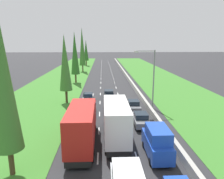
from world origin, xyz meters
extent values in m
plane|color=#28282B|center=(0.00, 60.00, 0.00)|extent=(300.00, 300.00, 0.00)
cube|color=#387528|center=(-12.65, 60.00, 0.02)|extent=(14.00, 140.00, 0.04)
cube|color=#387528|center=(14.35, 60.00, 0.02)|extent=(14.00, 140.00, 0.04)
cube|color=#9E9B93|center=(5.70, 60.00, 0.42)|extent=(0.44, 120.00, 0.85)
cube|color=white|center=(-1.75, 15.00, 0.01)|extent=(0.14, 2.00, 0.01)
cube|color=white|center=(-1.75, 21.00, 0.01)|extent=(0.14, 2.00, 0.01)
cube|color=white|center=(-1.75, 27.00, 0.01)|extent=(0.14, 2.00, 0.01)
cube|color=white|center=(-1.75, 33.00, 0.01)|extent=(0.14, 2.00, 0.01)
cube|color=white|center=(-1.75, 39.00, 0.01)|extent=(0.14, 2.00, 0.01)
cube|color=white|center=(-1.75, 45.00, 0.01)|extent=(0.14, 2.00, 0.01)
cube|color=white|center=(-1.75, 51.00, 0.01)|extent=(0.14, 2.00, 0.01)
cube|color=white|center=(-1.75, 57.00, 0.01)|extent=(0.14, 2.00, 0.01)
cube|color=white|center=(-1.75, 63.00, 0.01)|extent=(0.14, 2.00, 0.01)
cube|color=white|center=(-1.75, 69.00, 0.01)|extent=(0.14, 2.00, 0.01)
cube|color=white|center=(-1.75, 75.00, 0.01)|extent=(0.14, 2.00, 0.01)
cube|color=white|center=(-1.75, 81.00, 0.01)|extent=(0.14, 2.00, 0.01)
cube|color=white|center=(-1.75, 87.00, 0.01)|extent=(0.14, 2.00, 0.01)
cube|color=white|center=(-1.75, 93.00, 0.01)|extent=(0.14, 2.00, 0.01)
cube|color=white|center=(-1.75, 99.00, 0.01)|extent=(0.14, 2.00, 0.01)
cube|color=white|center=(-1.75, 105.00, 0.01)|extent=(0.14, 2.00, 0.01)
cube|color=white|center=(-1.75, 111.00, 0.01)|extent=(0.14, 2.00, 0.01)
cube|color=white|center=(-1.75, 117.00, 0.01)|extent=(0.14, 2.00, 0.01)
cube|color=white|center=(1.75, 15.00, 0.01)|extent=(0.14, 2.00, 0.01)
cube|color=white|center=(1.75, 21.00, 0.01)|extent=(0.14, 2.00, 0.01)
cube|color=white|center=(1.75, 27.00, 0.01)|extent=(0.14, 2.00, 0.01)
cube|color=white|center=(1.75, 33.00, 0.01)|extent=(0.14, 2.00, 0.01)
cube|color=white|center=(1.75, 39.00, 0.01)|extent=(0.14, 2.00, 0.01)
cube|color=white|center=(1.75, 45.00, 0.01)|extent=(0.14, 2.00, 0.01)
cube|color=white|center=(1.75, 51.00, 0.01)|extent=(0.14, 2.00, 0.01)
cube|color=white|center=(1.75, 57.00, 0.01)|extent=(0.14, 2.00, 0.01)
cube|color=white|center=(1.75, 63.00, 0.01)|extent=(0.14, 2.00, 0.01)
cube|color=white|center=(1.75, 69.00, 0.01)|extent=(0.14, 2.00, 0.01)
cube|color=white|center=(1.75, 75.00, 0.01)|extent=(0.14, 2.00, 0.01)
cube|color=white|center=(1.75, 81.00, 0.01)|extent=(0.14, 2.00, 0.01)
cube|color=white|center=(1.75, 87.00, 0.01)|extent=(0.14, 2.00, 0.01)
cube|color=white|center=(1.75, 93.00, 0.01)|extent=(0.14, 2.00, 0.01)
cube|color=white|center=(1.75, 99.00, 0.01)|extent=(0.14, 2.00, 0.01)
cube|color=white|center=(1.75, 105.00, 0.01)|extent=(0.14, 2.00, 0.01)
cube|color=white|center=(1.75, 111.00, 0.01)|extent=(0.14, 2.00, 0.01)
cube|color=white|center=(1.75, 117.00, 0.01)|extent=(0.14, 2.00, 0.01)
cube|color=silver|center=(0.20, 8.71, 2.27)|extent=(1.80, 3.10, 1.10)
cube|color=black|center=(-3.30, 17.70, 0.60)|extent=(2.20, 9.40, 0.56)
cube|color=red|center=(-3.30, 21.30, 2.13)|extent=(2.40, 2.20, 2.50)
cube|color=#B21E19|center=(-3.30, 16.60, 2.53)|extent=(2.44, 7.20, 3.30)
cylinder|color=black|center=(-4.42, 21.00, 0.32)|extent=(0.22, 0.64, 0.64)
cylinder|color=black|center=(-2.18, 21.00, 0.32)|extent=(0.22, 0.64, 0.64)
cylinder|color=black|center=(-4.42, 15.52, 0.32)|extent=(0.22, 0.64, 0.64)
cylinder|color=black|center=(-2.18, 15.52, 0.32)|extent=(0.22, 0.64, 0.64)
cylinder|color=black|center=(-4.42, 14.44, 0.32)|extent=(0.22, 0.64, 0.64)
cylinder|color=black|center=(-2.18, 14.44, 0.32)|extent=(0.22, 0.64, 0.64)
cube|color=black|center=(0.09, 19.17, 0.60)|extent=(2.20, 9.40, 0.56)
cube|color=black|center=(0.09, 22.77, 2.13)|extent=(2.40, 2.20, 2.50)
cube|color=silver|center=(0.09, 18.07, 2.53)|extent=(2.44, 7.20, 3.30)
cylinder|color=black|center=(-1.03, 22.47, 0.32)|extent=(0.22, 0.64, 0.64)
cylinder|color=black|center=(1.21, 22.47, 0.32)|extent=(0.22, 0.64, 0.64)
cylinder|color=black|center=(-1.03, 16.99, 0.32)|extent=(0.22, 0.64, 0.64)
cylinder|color=black|center=(1.21, 16.99, 0.32)|extent=(0.22, 0.64, 0.64)
cylinder|color=black|center=(-1.03, 15.91, 0.32)|extent=(0.22, 0.64, 0.64)
cylinder|color=black|center=(1.21, 15.91, 0.32)|extent=(0.22, 0.64, 0.64)
cube|color=#1E47B7|center=(3.60, 15.25, 1.02)|extent=(1.90, 4.90, 1.40)
cube|color=#1E47B7|center=(3.60, 14.95, 2.27)|extent=(1.80, 3.10, 1.10)
cylinder|color=black|center=(2.73, 16.77, 0.32)|extent=(0.22, 0.64, 0.64)
cylinder|color=black|center=(4.47, 16.77, 0.32)|extent=(0.22, 0.64, 0.64)
cylinder|color=black|center=(2.73, 13.73, 0.32)|extent=(0.22, 0.64, 0.64)
cylinder|color=black|center=(4.47, 13.73, 0.32)|extent=(0.22, 0.64, 0.64)
cube|color=white|center=(-0.01, 28.45, 0.68)|extent=(1.76, 4.50, 0.72)
cube|color=#19232D|center=(-0.01, 28.30, 1.34)|extent=(1.56, 1.90, 0.60)
cylinder|color=black|center=(-0.81, 29.84, 0.32)|extent=(0.22, 0.64, 0.64)
cylinder|color=black|center=(0.79, 29.84, 0.32)|extent=(0.22, 0.64, 0.64)
cylinder|color=black|center=(-0.81, 27.05, 0.32)|extent=(0.22, 0.64, 0.64)
cylinder|color=black|center=(0.79, 27.05, 0.32)|extent=(0.22, 0.64, 0.64)
cube|color=#1E47B7|center=(-3.31, 27.01, 0.68)|extent=(1.76, 4.50, 0.72)
cube|color=#19232D|center=(-3.31, 26.86, 1.34)|extent=(1.56, 1.90, 0.60)
cylinder|color=black|center=(-4.11, 28.41, 0.32)|extent=(0.22, 0.64, 0.64)
cylinder|color=black|center=(-2.51, 28.41, 0.32)|extent=(0.22, 0.64, 0.64)
cylinder|color=black|center=(-4.11, 25.62, 0.32)|extent=(0.22, 0.64, 0.64)
cylinder|color=black|center=(-2.51, 25.62, 0.32)|extent=(0.22, 0.64, 0.64)
cube|color=white|center=(-3.74, 33.09, 0.70)|extent=(1.68, 3.90, 0.76)
cube|color=#19232D|center=(-3.74, 32.79, 1.40)|extent=(1.52, 1.60, 0.64)
cylinder|color=black|center=(-4.50, 34.30, 0.32)|extent=(0.22, 0.64, 0.64)
cylinder|color=black|center=(-2.98, 34.30, 0.32)|extent=(0.22, 0.64, 0.64)
cylinder|color=black|center=(-4.50, 31.88, 0.32)|extent=(0.22, 0.64, 0.64)
cylinder|color=black|center=(-2.98, 31.88, 0.32)|extent=(0.22, 0.64, 0.64)
cube|color=slate|center=(3.41, 22.56, 0.68)|extent=(1.76, 4.50, 0.72)
cube|color=#19232D|center=(3.41, 22.41, 1.34)|extent=(1.56, 1.90, 0.60)
cylinder|color=black|center=(2.61, 23.96, 0.32)|extent=(0.22, 0.64, 0.64)
cylinder|color=black|center=(4.21, 23.96, 0.32)|extent=(0.22, 0.64, 0.64)
cylinder|color=black|center=(2.61, 21.17, 0.32)|extent=(0.22, 0.64, 0.64)
cylinder|color=black|center=(4.21, 21.17, 0.32)|extent=(0.22, 0.64, 0.64)
cube|color=black|center=(-0.17, 35.36, 0.68)|extent=(1.76, 4.50, 0.72)
cube|color=#19232D|center=(-0.17, 35.21, 1.34)|extent=(1.56, 1.90, 0.60)
cylinder|color=black|center=(-0.97, 36.75, 0.32)|extent=(0.22, 0.64, 0.64)
cylinder|color=black|center=(0.63, 36.75, 0.32)|extent=(0.22, 0.64, 0.64)
cylinder|color=black|center=(-0.97, 33.96, 0.32)|extent=(0.22, 0.64, 0.64)
cylinder|color=black|center=(0.63, 33.96, 0.32)|extent=(0.22, 0.64, 0.64)
cube|color=slate|center=(3.31, 28.37, 0.68)|extent=(1.76, 4.50, 0.72)
cube|color=#19232D|center=(3.31, 28.22, 1.34)|extent=(1.56, 1.90, 0.60)
cylinder|color=black|center=(2.51, 29.76, 0.32)|extent=(0.22, 0.64, 0.64)
cylinder|color=black|center=(4.11, 29.76, 0.32)|extent=(0.22, 0.64, 0.64)
cylinder|color=black|center=(2.51, 26.97, 0.32)|extent=(0.22, 0.64, 0.64)
cylinder|color=black|center=(4.11, 26.97, 0.32)|extent=(0.22, 0.64, 0.64)
cylinder|color=#4C3823|center=(-8.40, 12.93, 1.10)|extent=(0.41, 0.41, 2.20)
cone|color=#3D752D|center=(-8.40, 12.93, 8.16)|extent=(2.15, 2.15, 11.91)
cylinder|color=#4C3823|center=(-7.42, 33.09, 1.10)|extent=(0.40, 0.40, 2.20)
cone|color=#3D752D|center=(-7.42, 33.09, 6.80)|extent=(2.09, 2.09, 9.20)
cylinder|color=#4C3823|center=(-8.07, 51.37, 1.10)|extent=(0.40, 0.40, 2.20)
cone|color=#2D6623|center=(-8.07, 51.37, 7.42)|extent=(2.12, 2.12, 10.44)
cylinder|color=#4C3823|center=(-8.13, 71.78, 1.10)|extent=(0.41, 0.41, 2.20)
cone|color=#3D752D|center=(-8.13, 71.78, 8.50)|extent=(2.17, 2.17, 12.60)
cylinder|color=#4C3823|center=(-8.28, 90.71, 1.10)|extent=(0.40, 0.40, 2.20)
cone|color=#2D6623|center=(-8.28, 90.71, 6.56)|extent=(2.07, 2.07, 8.73)
cylinder|color=gray|center=(6.50, 29.42, 4.50)|extent=(0.20, 0.20, 9.00)
cylinder|color=gray|center=(5.10, 29.42, 8.85)|extent=(2.80, 0.12, 0.12)
cube|color=silver|center=(3.70, 29.42, 8.75)|extent=(0.60, 0.28, 0.20)
camera|label=1|loc=(-1.23, -2.39, 10.22)|focal=34.35mm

